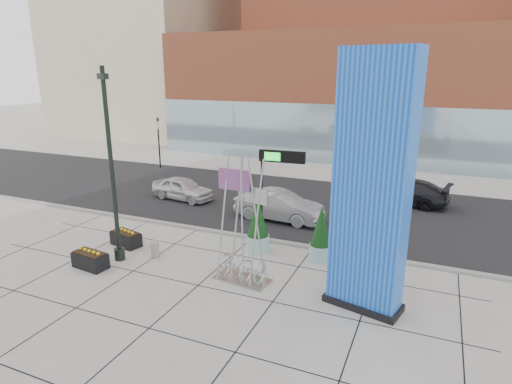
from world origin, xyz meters
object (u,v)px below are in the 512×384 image
at_px(car_white_west, 183,189).
at_px(car_silver_mid, 279,206).
at_px(overhead_street_sign, 278,165).
at_px(lamp_post, 113,186).
at_px(blue_pylon, 371,191).
at_px(public_art_sculpture, 242,249).
at_px(concrete_bollard, 155,249).

relative_size(car_white_west, car_silver_mid, 0.85).
xyz_separation_m(overhead_street_sign, car_white_west, (-7.85, 4.40, -3.08)).
xyz_separation_m(lamp_post, overhead_street_sign, (5.57, 4.11, 0.52)).
bearing_deg(car_white_west, blue_pylon, -115.93).
bearing_deg(lamp_post, car_silver_mid, 58.37).
xyz_separation_m(public_art_sculpture, concrete_bollard, (-4.33, 0.42, -0.94)).
xyz_separation_m(concrete_bollard, car_white_west, (-3.52, 7.73, 0.34)).
relative_size(lamp_post, public_art_sculpture, 1.61).
bearing_deg(car_white_west, lamp_post, -157.46).
xyz_separation_m(public_art_sculpture, car_white_west, (-7.85, 8.15, -0.61)).
bearing_deg(overhead_street_sign, blue_pylon, -44.04).
bearing_deg(concrete_bollard, lamp_post, -147.76).
bearing_deg(overhead_street_sign, car_white_west, 146.56).
height_order(public_art_sculpture, overhead_street_sign, public_art_sculpture).
xyz_separation_m(overhead_street_sign, car_silver_mid, (-1.06, 3.21, -2.99)).
bearing_deg(concrete_bollard, public_art_sculpture, -5.56).
relative_size(lamp_post, concrete_bollard, 11.39).
distance_m(lamp_post, car_silver_mid, 8.95).
height_order(public_art_sculpture, concrete_bollard, public_art_sculpture).
height_order(overhead_street_sign, car_white_west, overhead_street_sign).
height_order(public_art_sculpture, car_white_west, public_art_sculpture).
bearing_deg(blue_pylon, public_art_sculpture, -167.32).
relative_size(lamp_post, car_silver_mid, 1.68).
distance_m(public_art_sculpture, concrete_bollard, 4.45).
bearing_deg(car_white_west, concrete_bollard, -147.96).
bearing_deg(blue_pylon, lamp_post, -164.78).
xyz_separation_m(lamp_post, public_art_sculpture, (5.57, 0.36, -1.96)).
bearing_deg(car_silver_mid, overhead_street_sign, -157.88).
relative_size(overhead_street_sign, car_white_west, 1.09).
bearing_deg(public_art_sculpture, blue_pylon, 6.87).
bearing_deg(public_art_sculpture, lamp_post, -168.52).
bearing_deg(overhead_street_sign, car_silver_mid, 104.17).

